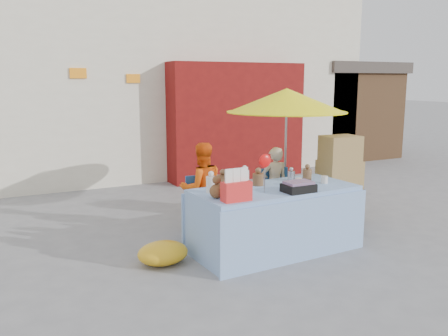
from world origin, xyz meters
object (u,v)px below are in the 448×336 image
vendor_beige (274,185)px  umbrella (287,101)px  chair_left (206,218)px  box_stack (339,184)px  market_table (274,218)px  vendor_orange (202,188)px  chair_right (279,208)px

vendor_beige → umbrella: umbrella is taller
umbrella → vendor_beige: bearing=-153.4°
chair_left → box_stack: (2.07, -0.43, 0.38)m
market_table → box_stack: bearing=16.7°
market_table → vendor_beige: size_ratio=1.88×
vendor_orange → box_stack: (2.07, -0.56, -0.03)m
vendor_beige → chair_right: bearing=98.2°
chair_right → umbrella: (0.30, 0.28, 1.64)m
chair_right → vendor_orange: bearing=-178.8°
chair_right → vendor_beige: size_ratio=0.71×
chair_right → umbrella: bearing=51.0°
chair_left → vendor_orange: (-0.00, 0.13, 0.41)m
chair_left → umbrella: (1.55, 0.28, 1.64)m
chair_left → vendor_beige: vendor_beige is taller
vendor_beige → umbrella: 1.34m
chair_right → box_stack: bearing=-20.5°
chair_left → vendor_beige: 1.30m
vendor_beige → box_stack: size_ratio=0.86×
chair_left → box_stack: box_stack is taller
chair_left → vendor_beige: bearing=13.5°
vendor_orange → chair_left: bearing=98.2°
market_table → vendor_beige: (0.71, 1.10, 0.16)m
chair_right → vendor_beige: vendor_beige is taller
chair_right → vendor_beige: bearing=98.2°
chair_right → vendor_orange: (-1.25, 0.13, 0.41)m
vendor_orange → box_stack: size_ratio=0.96×
market_table → umbrella: umbrella is taller
chair_left → umbrella: 2.27m
box_stack → chair_left: bearing=168.3°
market_table → vendor_beige: bearing=54.3°
umbrella → chair_right: bearing=-136.3°
vendor_orange → vendor_beige: bearing=-172.7°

